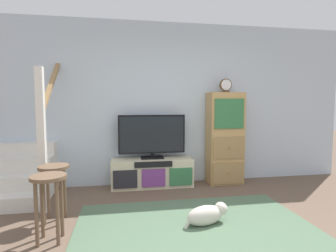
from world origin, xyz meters
TOP-DOWN VIEW (x-y plane):
  - back_wall at (0.00, 2.46)m, footprint 6.40×0.12m
  - area_rug at (0.00, 0.60)m, footprint 2.60×1.80m
  - media_console at (-0.30, 2.19)m, footprint 1.31×0.38m
  - television at (-0.30, 2.22)m, footprint 1.08×0.22m
  - side_cabinet at (0.94, 2.20)m, footprint 0.58×0.38m
  - desk_clock at (0.93, 2.19)m, footprint 0.20×0.08m
  - staircase at (-2.24, 2.20)m, footprint 1.00×1.36m
  - bar_stool_near at (-1.49, 0.63)m, footprint 0.34×0.34m
  - bar_stool_far at (-1.55, 1.10)m, footprint 0.34×0.34m
  - dog at (0.15, 0.71)m, footprint 0.53×0.30m

SIDE VIEW (x-z plane):
  - area_rug at x=0.00m, z-range 0.00..0.01m
  - dog at x=0.15m, z-range 0.00..0.23m
  - media_console at x=-0.30m, z-range 0.00..0.47m
  - staircase at x=-2.24m, z-range -0.73..1.47m
  - bar_stool_far at x=-1.55m, z-range 0.16..0.82m
  - bar_stool_near at x=-1.49m, z-range 0.17..0.83m
  - side_cabinet at x=0.94m, z-range 0.00..1.54m
  - television at x=-0.30m, z-range 0.49..1.20m
  - back_wall at x=0.00m, z-range 0.00..2.70m
  - desk_clock at x=0.93m, z-range 1.54..1.77m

